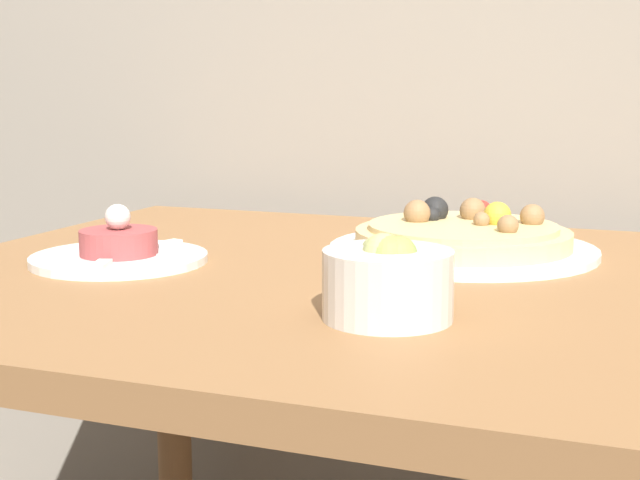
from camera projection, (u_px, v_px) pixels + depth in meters
dining_table at (379, 367)px, 1.03m from camera, size 1.09×0.84×0.76m
pizza_plate at (463, 239)px, 1.14m from camera, size 0.34×0.34×0.07m
tartare_plate at (119, 251)px, 1.08m from camera, size 0.21×0.21×0.07m
small_bowl at (388, 279)px, 0.82m from camera, size 0.12×0.12×0.08m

